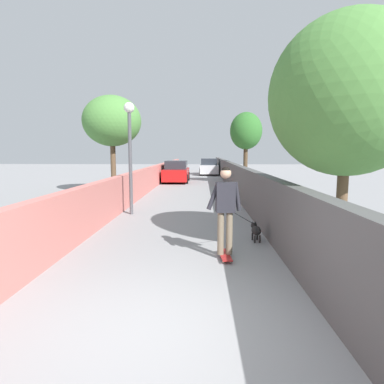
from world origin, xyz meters
TOP-DOWN VIEW (x-y plane):
  - ground_plane at (14.00, 0.00)m, footprint 80.00×80.00m
  - wall_left at (12.00, 2.40)m, footprint 48.00×0.30m
  - fence_right at (12.00, -2.40)m, footprint 48.00×0.30m
  - tree_left_near at (13.00, 3.96)m, footprint 2.94×2.94m
  - tree_right_mid at (3.00, -3.48)m, footprint 3.06×3.06m
  - tree_right_far at (19.00, -3.60)m, footprint 2.18×2.18m
  - lamp_post at (7.50, 1.85)m, footprint 0.36×0.36m
  - skateboard at (2.82, -1.10)m, footprint 0.81×0.26m
  - person_skateboarder at (2.82, -1.10)m, footprint 0.25×0.71m
  - dog at (4.15, -1.94)m, footprint 1.63×0.98m
  - car_near at (19.88, 1.25)m, footprint 4.17×1.80m
  - car_far at (27.71, -1.25)m, footprint 4.20×1.80m

SIDE VIEW (x-z plane):
  - ground_plane at x=14.00m, z-range 0.00..0.00m
  - skateboard at x=2.82m, z-range 0.03..0.11m
  - dog at x=4.15m, z-range -0.25..0.80m
  - wall_left at x=12.00m, z-range 0.00..1.30m
  - car_near at x=19.88m, z-range -0.05..1.49m
  - car_far at x=27.71m, z-range -0.05..1.49m
  - fence_right at x=12.00m, z-range 0.00..1.52m
  - person_skateboarder at x=2.82m, z-range 0.24..2.04m
  - lamp_post at x=7.50m, z-range 0.75..4.59m
  - tree_right_mid at x=3.00m, z-range 0.84..5.68m
  - tree_right_far at x=19.00m, z-range 1.13..5.98m
  - tree_left_near at x=13.00m, z-range 1.20..6.21m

